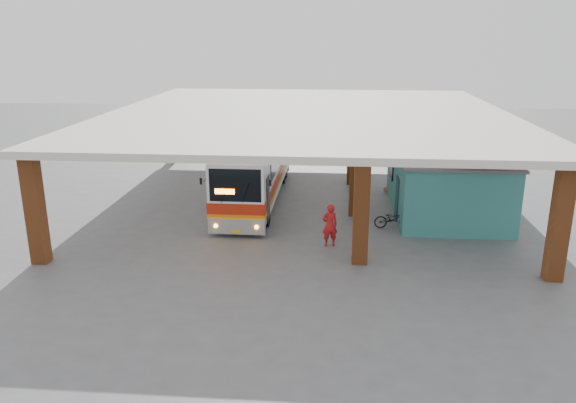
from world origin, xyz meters
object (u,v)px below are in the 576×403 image
Objects in this scene: coach_bus at (255,168)px; red_chair at (389,186)px; pedestrian at (330,225)px; motorcycle at (393,219)px.

red_chair is at bearing 16.68° from coach_bus.
coach_bus reaches higher than red_chair.
red_chair is (3.28, 8.63, -0.58)m from pedestrian.
coach_bus reaches higher than pedestrian.
pedestrian is (-2.90, -2.49, 0.47)m from motorcycle.
red_chair is at bearing -125.83° from pedestrian.
pedestrian reaches higher than motorcycle.
motorcycle is 6.15m from red_chair.
coach_bus is at bearing 55.34° from motorcycle.
motorcycle reaches higher than red_chair.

